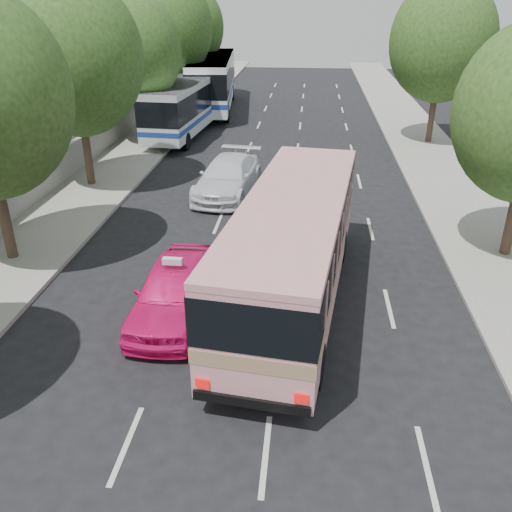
# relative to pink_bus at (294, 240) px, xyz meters

# --- Properties ---
(ground) EXTENTS (120.00, 120.00, 0.00)m
(ground) POSITION_rel_pink_bus_xyz_m (-1.30, -4.00, -2.10)
(ground) COLOR black
(ground) RESTS_ON ground
(sidewalk_left) EXTENTS (4.00, 90.00, 0.15)m
(sidewalk_left) POSITION_rel_pink_bus_xyz_m (-9.80, 16.00, -2.03)
(sidewalk_left) COLOR #9E998E
(sidewalk_left) RESTS_ON ground
(sidewalk_right) EXTENTS (4.00, 90.00, 0.12)m
(sidewalk_right) POSITION_rel_pink_bus_xyz_m (7.20, 16.00, -2.04)
(sidewalk_right) COLOR #9E998E
(sidewalk_right) RESTS_ON ground
(low_wall) EXTENTS (0.30, 90.00, 1.50)m
(low_wall) POSITION_rel_pink_bus_xyz_m (-11.60, 16.00, -1.20)
(low_wall) COLOR #9E998E
(low_wall) RESTS_ON sidewalk_left
(tree_left_c) EXTENTS (6.00, 6.00, 9.35)m
(tree_left_c) POSITION_rel_pink_bus_xyz_m (-9.92, 9.94, 4.02)
(tree_left_c) COLOR #38281E
(tree_left_c) RESTS_ON ground
(tree_left_d) EXTENTS (5.52, 5.52, 8.60)m
(tree_left_d) POSITION_rel_pink_bus_xyz_m (-9.82, 17.94, 3.53)
(tree_left_d) COLOR #38281E
(tree_left_d) RESTS_ON ground
(tree_left_e) EXTENTS (6.30, 6.30, 9.82)m
(tree_left_e) POSITION_rel_pink_bus_xyz_m (-9.72, 25.94, 4.33)
(tree_left_e) COLOR #38281E
(tree_left_e) RESTS_ON ground
(tree_left_f) EXTENTS (5.88, 5.88, 9.16)m
(tree_left_f) POSITION_rel_pink_bus_xyz_m (-9.92, 33.94, 3.90)
(tree_left_f) COLOR #38281E
(tree_left_f) RESTS_ON ground
(tree_right_far) EXTENTS (6.00, 6.00, 9.35)m
(tree_right_far) POSITION_rel_pink_bus_xyz_m (7.78, 19.94, 4.02)
(tree_right_far) COLOR #38281E
(tree_right_far) RESTS_ON ground
(pink_bus) EXTENTS (4.01, 10.85, 3.38)m
(pink_bus) POSITION_rel_pink_bus_xyz_m (0.00, 0.00, 0.00)
(pink_bus) COLOR pink
(pink_bus) RESTS_ON ground
(pink_taxi) EXTENTS (2.07, 4.94, 1.67)m
(pink_taxi) POSITION_rel_pink_bus_xyz_m (-3.30, -1.00, -1.27)
(pink_taxi) COLOR #F71573
(pink_taxi) RESTS_ON ground
(white_pickup) EXTENTS (2.96, 5.88, 1.64)m
(white_pickup) POSITION_rel_pink_bus_xyz_m (-3.30, 9.57, -1.28)
(white_pickup) COLOR white
(white_pickup) RESTS_ON ground
(tour_coach_front) EXTENTS (3.37, 11.57, 3.41)m
(tour_coach_front) POSITION_rel_pink_bus_xyz_m (-7.60, 21.00, -0.05)
(tour_coach_front) COLOR silver
(tour_coach_front) RESTS_ON ground
(tour_coach_rear) EXTENTS (4.13, 13.53, 3.99)m
(tour_coach_rear) POSITION_rel_pink_bus_xyz_m (-7.25, 29.05, 0.30)
(tour_coach_rear) COLOR white
(tour_coach_rear) RESTS_ON ground
(taxi_roof_sign) EXTENTS (0.55, 0.19, 0.18)m
(taxi_roof_sign) POSITION_rel_pink_bus_xyz_m (-3.30, -1.00, -0.34)
(taxi_roof_sign) COLOR silver
(taxi_roof_sign) RESTS_ON pink_taxi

